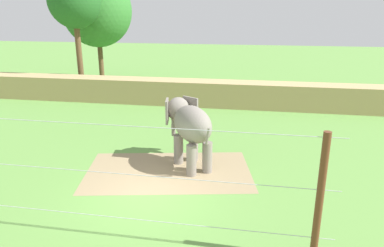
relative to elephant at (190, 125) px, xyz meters
name	(u,v)px	position (x,y,z in m)	size (l,w,h in m)	color
ground_plane	(148,195)	(-0.97, -2.88, -1.79)	(120.00, 120.00, 0.00)	#609342
dirt_patch	(169,171)	(-0.74, -0.79, -1.79)	(6.69, 3.96, 0.01)	#937F5B
embankment_wall	(203,93)	(-0.97, 10.20, -0.94)	(36.00, 1.80, 1.70)	tan
elephant	(190,125)	(0.00, 0.00, 0.00)	(2.76, 3.24, 2.71)	gray
enrichment_ball	(195,127)	(-0.48, 4.07, -1.40)	(0.78, 0.78, 0.78)	gray
cable_fence	(120,181)	(-0.97, -5.39, 0.01)	(11.62, 0.20, 3.58)	brown
tree_far_left	(97,10)	(-11.52, 17.24, 4.53)	(6.09, 6.09, 9.53)	brown
tree_left_of_centre	(74,1)	(-11.17, 12.55, 5.19)	(3.94, 3.94, 9.12)	brown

